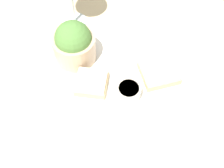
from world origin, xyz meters
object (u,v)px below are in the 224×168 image
sauce_ramekin (129,91)px  cheese_toast_near (159,72)px  salad_bowl (74,44)px  cheese_toast_far (91,83)px

sauce_ramekin → cheese_toast_near: 0.09m
salad_bowl → cheese_toast_near: bearing=141.6°
sauce_ramekin → cheese_toast_far: sauce_ramekin is taller
sauce_ramekin → cheese_toast_far: bearing=-39.7°
salad_bowl → sauce_ramekin: 0.17m
salad_bowl → sauce_ramekin: salad_bowl is taller
salad_bowl → cheese_toast_far: (-0.01, 0.09, -0.04)m
sauce_ramekin → cheese_toast_near: size_ratio=0.61×
salad_bowl → cheese_toast_near: 0.20m
sauce_ramekin → cheese_toast_far: size_ratio=0.58×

